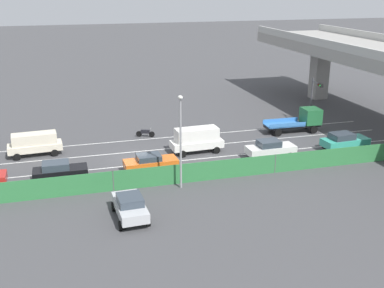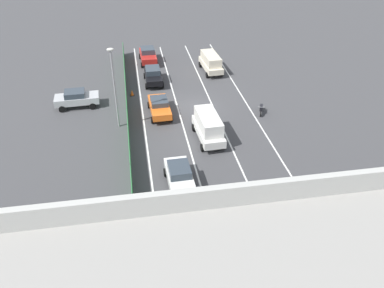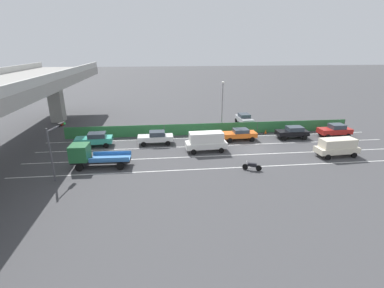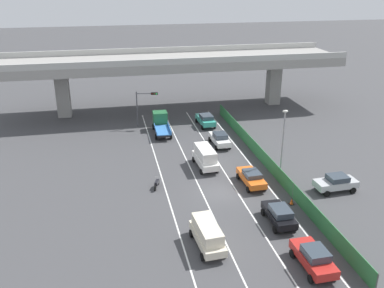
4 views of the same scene
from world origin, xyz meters
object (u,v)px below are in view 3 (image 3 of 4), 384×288
(car_taxi_orange, at_px, (240,134))
(car_sedan_white, at_px, (156,137))
(traffic_light, at_px, (55,141))
(car_taxi_teal, at_px, (95,139))
(car_sedan_red, at_px, (335,130))
(traffic_cone, at_px, (266,132))
(motorcycle, at_px, (252,166))
(car_van_cream, at_px, (337,146))
(parked_wagon_silver, at_px, (244,119))
(street_lamp, at_px, (222,102))
(car_sedan_black, at_px, (293,132))
(car_van_white, at_px, (206,141))
(flatbed_truck_blue, at_px, (90,156))

(car_taxi_orange, bearing_deg, car_sedan_white, 91.91)
(traffic_light, bearing_deg, car_sedan_white, -46.95)
(car_taxi_teal, distance_m, traffic_light, 9.08)
(car_sedan_red, xyz_separation_m, car_taxi_teal, (-0.46, 32.48, -0.00))
(traffic_light, bearing_deg, car_sedan_red, -75.15)
(traffic_light, relative_size, traffic_cone, 8.07)
(car_sedan_red, height_order, car_taxi_teal, car_sedan_red)
(motorcycle, bearing_deg, car_taxi_teal, 62.00)
(car_van_cream, distance_m, parked_wagon_silver, 16.23)
(car_sedan_white, bearing_deg, street_lamp, -65.86)
(traffic_cone, bearing_deg, car_sedan_black, -130.99)
(car_van_cream, bearing_deg, car_taxi_orange, 53.63)
(car_van_white, relative_size, street_lamp, 0.67)
(car_sedan_white, bearing_deg, car_van_cream, -107.74)
(car_sedan_black, distance_m, traffic_light, 29.25)
(flatbed_truck_blue, relative_size, street_lamp, 0.82)
(car_sedan_white, bearing_deg, car_sedan_black, -88.92)
(parked_wagon_silver, relative_size, traffic_light, 0.84)
(car_van_cream, relative_size, flatbed_truck_blue, 0.82)
(car_sedan_white, height_order, car_taxi_teal, car_taxi_teal)
(car_sedan_red, relative_size, street_lamp, 0.61)
(car_van_cream, height_order, traffic_cone, car_van_cream)
(flatbed_truck_blue, bearing_deg, parked_wagon_silver, -54.47)
(car_van_cream, height_order, car_van_white, car_van_white)
(car_sedan_white, distance_m, car_sedan_red, 24.83)
(traffic_cone, bearing_deg, car_van_white, 122.26)
(car_van_cream, xyz_separation_m, traffic_cone, (9.43, 4.89, -0.90))
(motorcycle, xyz_separation_m, traffic_light, (0.74, 18.95, 3.18))
(car_taxi_orange, height_order, car_van_white, car_van_white)
(car_van_cream, xyz_separation_m, flatbed_truck_blue, (-0.01, 27.34, 0.08))
(car_taxi_orange, height_order, motorcycle, car_taxi_orange)
(car_sedan_black, xyz_separation_m, car_van_cream, (-6.95, -2.04, 0.28))
(car_sedan_red, bearing_deg, car_van_cream, 149.21)
(car_sedan_white, relative_size, car_taxi_teal, 0.99)
(car_van_cream, relative_size, traffic_cone, 7.75)
(car_van_white, relative_size, flatbed_truck_blue, 0.82)
(car_sedan_red, bearing_deg, car_taxi_orange, 90.38)
(car_sedan_white, distance_m, traffic_light, 12.81)
(car_sedan_black, bearing_deg, car_taxi_orange, 89.84)
(car_taxi_teal, xyz_separation_m, car_van_white, (-3.31, -13.66, 0.36))
(car_van_cream, height_order, car_sedan_red, car_van_cream)
(car_sedan_white, height_order, traffic_light, traffic_light)
(traffic_light, distance_m, street_lamp, 22.64)
(car_taxi_teal, bearing_deg, parked_wagon_silver, -69.20)
(car_van_cream, relative_size, traffic_light, 0.96)
(parked_wagon_silver, bearing_deg, traffic_light, 125.87)
(traffic_light, bearing_deg, motorcycle, -92.22)
(motorcycle, bearing_deg, flatbed_truck_blue, 80.79)
(car_taxi_teal, bearing_deg, flatbed_truck_blue, -171.93)
(parked_wagon_silver, bearing_deg, motorcycle, 166.22)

